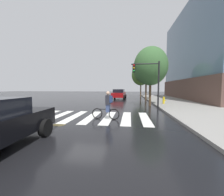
% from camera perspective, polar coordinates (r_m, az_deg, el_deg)
% --- Properties ---
extents(ground_plane, '(120.00, 120.00, 0.00)m').
position_cam_1_polar(ground_plane, '(9.21, -10.76, -7.70)').
color(ground_plane, black).
extents(crosswalk_stripes, '(8.55, 3.87, 0.01)m').
position_cam_1_polar(crosswalk_stripes, '(9.28, -12.02, -7.59)').
color(crosswalk_stripes, silver).
rests_on(crosswalk_stripes, ground).
extents(manhole_cover, '(0.64, 0.64, 0.01)m').
position_cam_1_polar(manhole_cover, '(7.69, -21.08, -10.30)').
color(manhole_cover, '#473D1E').
rests_on(manhole_cover, ground).
extents(sedan_mid, '(2.45, 4.88, 1.65)m').
position_cam_1_polar(sedan_mid, '(23.26, 2.93, 1.72)').
color(sedan_mid, maroon).
rests_on(sedan_mid, ground).
extents(cyclist, '(1.71, 0.38, 1.69)m').
position_cam_1_polar(cyclist, '(8.18, -1.90, -3.15)').
color(cyclist, black).
rests_on(cyclist, ground).
extents(traffic_light_near, '(2.47, 0.28, 4.20)m').
position_cam_1_polar(traffic_light_near, '(12.61, 15.18, 8.51)').
color(traffic_light_near, black).
rests_on(traffic_light_near, ground).
extents(fire_hydrant, '(0.33, 0.22, 0.78)m').
position_cam_1_polar(fire_hydrant, '(16.06, 20.79, -0.87)').
color(fire_hydrant, gold).
rests_on(fire_hydrant, sidewalk).
extents(street_tree_near, '(3.42, 3.42, 6.08)m').
position_cam_1_polar(street_tree_near, '(14.91, 15.81, 12.64)').
color(street_tree_near, '#4C3823').
rests_on(street_tree_near, ground).
extents(street_tree_mid, '(3.98, 3.98, 7.09)m').
position_cam_1_polar(street_tree_mid, '(21.70, 14.13, 11.82)').
color(street_tree_mid, '#4C3823').
rests_on(street_tree_mid, ground).
extents(street_tree_far, '(3.80, 3.80, 6.76)m').
position_cam_1_polar(street_tree_far, '(29.30, 11.98, 9.44)').
color(street_tree_far, '#4C3823').
rests_on(street_tree_far, ground).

